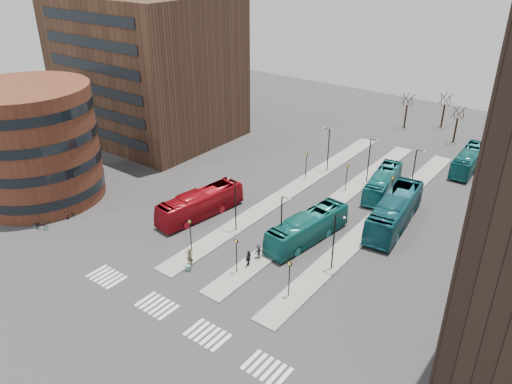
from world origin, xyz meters
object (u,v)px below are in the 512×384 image
Objects in this scene: bicycle_far at (69,213)px; traveller at (190,257)px; commuter_a at (185,220)px; commuter_c at (259,252)px; teal_bus_a at (307,228)px; teal_bus_b at (383,183)px; teal_bus_c at (395,211)px; teal_bus_d at (469,160)px; commuter_b at (249,259)px; suitcase at (188,268)px; bicycle_mid at (65,215)px; bicycle_near at (40,225)px; red_bus at (200,204)px.

traveller is at bearing -97.58° from bicycle_far.
commuter_c is (10.35, -0.08, -0.06)m from commuter_a.
teal_bus_b is (1.62, 15.33, -0.11)m from teal_bus_a.
teal_bus_c reaches higher than teal_bus_d.
commuter_b is 23.31m from bicycle_far.
teal_bus_c reaches higher than suitcase.
suitcase is 0.38× the size of bicycle_mid.
commuter_c is 23.67m from bicycle_far.
commuter_c is at bearing -101.68° from teal_bus_a.
bicycle_near is at bearing 176.77° from bicycle_mid.
teal_bus_d is (6.48, 13.97, 0.03)m from teal_bus_b.
bicycle_near is at bearing -125.00° from red_bus.
commuter_b reaches higher than suitcase.
teal_bus_b reaches higher than commuter_b.
traveller is at bearing 155.97° from commuter_a.
teal_bus_d is (14.34, 40.98, 1.19)m from suitcase.
teal_bus_a is 15.42m from teal_bus_b.
teal_bus_a is 27.99m from bicycle_mid.
teal_bus_d is 40.65m from commuter_a.
commuter_a is at bearing -148.52° from teal_bus_c.
bicycle_near is at bearing -139.71° from teal_bus_b.
teal_bus_c is at bearing -98.11° from teal_bus_d.
red_bus is 23.18m from teal_bus_b.
teal_bus_b reaches higher than bicycle_far.
commuter_a reaches higher than bicycle_mid.
commuter_a is (0.30, -2.90, -0.71)m from red_bus.
teal_bus_a is at bearing -23.18° from commuter_b.
commuter_a reaches higher than bicycle_far.
teal_bus_a is at bearing -107.87° from teal_bus_d.
commuter_c is 1.03× the size of bicycle_mid.
red_bus is 1.08× the size of teal_bus_b.
bicycle_near is at bearing -160.44° from suitcase.
commuter_c is at bearing -6.87° from commuter_b.
bicycle_near is (-22.80, -10.03, -0.31)m from commuter_c.
teal_bus_c is at bearing -174.88° from commuter_c.
teal_bus_c is at bearing -67.86° from bicycle_far.
bicycle_far is (-12.45, -6.41, -0.46)m from commuter_a.
teal_bus_c is 20.76m from teal_bus_d.
commuter_a is 1.14× the size of bicycle_far.
teal_bus_a is 6.47× the size of commuter_a.
teal_bus_a reaches higher than commuter_a.
bicycle_far is at bearing -130.86° from teal_bus_d.
bicycle_near is at bearing 175.67° from traveller.
commuter_a is at bearing -63.76° from bicycle_mid.
teal_bus_c reaches higher than teal_bus_b.
teal_bus_c is 16.66m from commuter_c.
bicycle_near is at bearing -32.01° from commuter_c.
traveller reaches higher than commuter_a.
suitcase is 0.33× the size of commuter_b.
commuter_a is (-18.44, -14.45, -0.93)m from teal_bus_c.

